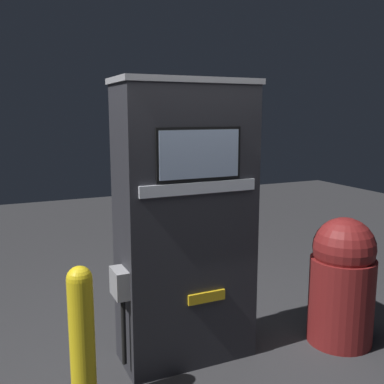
{
  "coord_description": "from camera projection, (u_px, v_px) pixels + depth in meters",
  "views": [
    {
      "loc": [
        -1.29,
        -2.69,
        1.84
      ],
      "look_at": [
        0.0,
        0.11,
        1.29
      ],
      "focal_mm": 42.0,
      "sensor_mm": 36.0,
      "label": 1
    }
  ],
  "objects": [
    {
      "name": "ground_plane",
      "position": [
        199.0,
        370.0,
        3.26
      ],
      "size": [
        14.0,
        14.0,
        0.0
      ],
      "primitive_type": "plane",
      "color": "#2D2D30"
    },
    {
      "name": "gas_pump",
      "position": [
        185.0,
        224.0,
        3.28
      ],
      "size": [
        1.08,
        0.49,
        2.07
      ],
      "color": "#28282D",
      "rests_on": "ground_plane"
    },
    {
      "name": "safety_bollard",
      "position": [
        82.0,
        336.0,
        2.73
      ],
      "size": [
        0.16,
        0.16,
        0.95
      ],
      "color": "yellow",
      "rests_on": "ground_plane"
    },
    {
      "name": "trash_bin",
      "position": [
        342.0,
        280.0,
        3.59
      ],
      "size": [
        0.52,
        0.52,
        1.03
      ],
      "color": "maroon",
      "rests_on": "ground_plane"
    }
  ]
}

